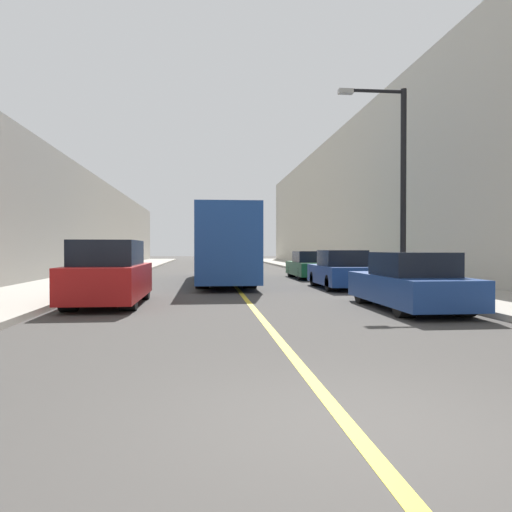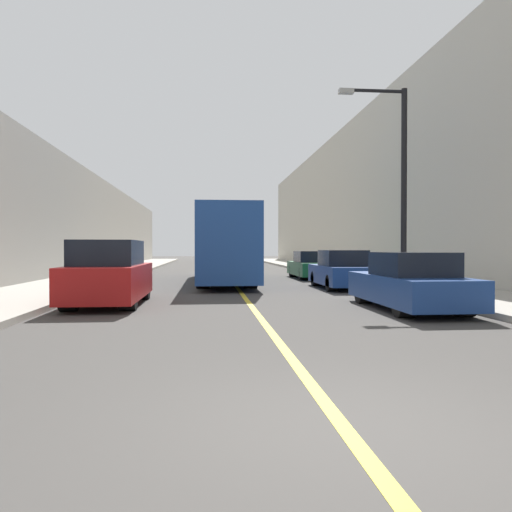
# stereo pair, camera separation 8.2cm
# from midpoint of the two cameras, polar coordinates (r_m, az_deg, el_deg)

# --- Properties ---
(ground_plane) EXTENTS (200.00, 200.00, 0.00)m
(ground_plane) POSITION_cam_midpoint_polar(r_m,az_deg,el_deg) (4.64, 10.95, -19.23)
(ground_plane) COLOR #3F3D3A
(sidewalk_left) EXTENTS (3.59, 72.00, 0.16)m
(sidewalk_left) POSITION_cam_midpoint_polar(r_m,az_deg,el_deg) (34.70, -15.16, -1.67)
(sidewalk_left) COLOR #9E998E
(sidewalk_left) RESTS_ON ground
(sidewalk_right) EXTENTS (3.59, 72.00, 0.16)m
(sidewalk_right) POSITION_cam_midpoint_polar(r_m,az_deg,el_deg) (35.20, 8.02, -1.61)
(sidewalk_right) COLOR #9E998E
(sidewalk_right) RESTS_ON ground
(building_row_left) EXTENTS (4.00, 72.00, 6.69)m
(building_row_left) POSITION_cam_midpoint_polar(r_m,az_deg,el_deg) (35.54, -21.23, 3.63)
(building_row_left) COLOR gray
(building_row_left) RESTS_ON ground
(building_row_right) EXTENTS (4.00, 72.00, 10.61)m
(building_row_right) POSITION_cam_midpoint_polar(r_m,az_deg,el_deg) (36.44, 13.89, 6.69)
(building_row_right) COLOR #B7B2A3
(building_row_right) RESTS_ON ground
(road_center_line) EXTENTS (0.16, 72.00, 0.01)m
(road_center_line) POSITION_cam_midpoint_polar(r_m,az_deg,el_deg) (34.24, -3.49, -1.80)
(road_center_line) COLOR gold
(road_center_line) RESTS_ON ground
(bus) EXTENTS (2.43, 12.86, 3.30)m
(bus) POSITION_cam_midpoint_polar(r_m,az_deg,el_deg) (23.92, -3.63, 1.26)
(bus) COLOR #1E4793
(bus) RESTS_ON ground
(parked_suv_left) EXTENTS (1.89, 4.62, 1.82)m
(parked_suv_left) POSITION_cam_midpoint_polar(r_m,az_deg,el_deg) (14.63, -16.29, -2.10)
(parked_suv_left) COLOR maroon
(parked_suv_left) RESTS_ON ground
(car_right_near) EXTENTS (1.84, 4.78, 1.50)m
(car_right_near) POSITION_cam_midpoint_polar(r_m,az_deg,el_deg) (13.57, 17.33, -3.05)
(car_right_near) COLOR navy
(car_right_near) RESTS_ON ground
(car_right_mid) EXTENTS (1.79, 4.28, 1.53)m
(car_right_mid) POSITION_cam_midpoint_polar(r_m,az_deg,el_deg) (20.10, 9.87, -1.73)
(car_right_mid) COLOR navy
(car_right_mid) RESTS_ON ground
(car_right_far) EXTENTS (1.75, 4.71, 1.45)m
(car_right_far) POSITION_cam_midpoint_polar(r_m,az_deg,el_deg) (26.62, 6.34, -1.15)
(car_right_far) COLOR #145128
(car_right_far) RESTS_ON ground
(street_lamp_right) EXTENTS (2.39, 0.24, 6.92)m
(street_lamp_right) POSITION_cam_midpoint_polar(r_m,az_deg,el_deg) (18.01, 16.05, 8.88)
(street_lamp_right) COLOR black
(street_lamp_right) RESTS_ON sidewalk_right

